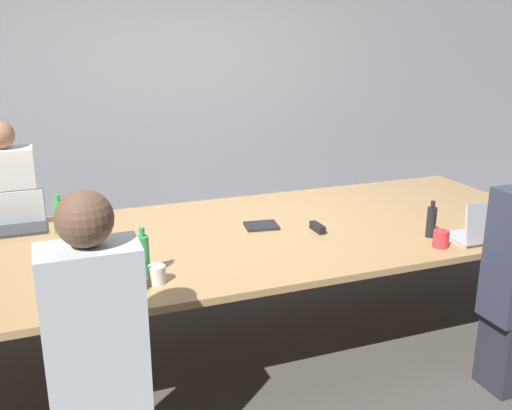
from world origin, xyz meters
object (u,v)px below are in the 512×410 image
person_near_left (97,360)px  cup_near_left (157,275)px  bottle_near_right (431,222)px  laptop_near_right (480,230)px  bottle_far_left (59,217)px  cup_near_right (441,239)px  laptop_near_left (99,283)px  laptop_far_left (18,218)px  bottle_near_left (143,255)px  person_far_left (11,219)px  stapler (317,228)px

person_near_left → cup_near_left: size_ratio=15.06×
cup_near_left → bottle_near_right: bearing=2.4°
laptop_near_right → bottle_far_left: bearing=-24.2°
cup_near_right → person_near_left: bearing=-167.7°
laptop_near_left → laptop_near_right: bearing=178.7°
laptop_far_left → cup_near_left: 1.34m
cup_near_right → laptop_near_left: bearing=178.7°
person_near_left → bottle_near_left: person_near_left is taller
person_near_left → bottle_near_left: (0.32, 0.66, 0.17)m
person_far_left → stapler: (1.89, -1.22, 0.10)m
cup_near_right → cup_near_left: (-1.70, 0.10, -0.00)m
person_far_left → cup_near_left: 1.81m
laptop_far_left → laptop_near_left: size_ratio=0.99×
bottle_near_right → bottle_near_left: 1.80m
laptop_far_left → person_near_left: bearing=-79.5°
laptop_near_right → bottle_near_left: bearing=-6.1°
laptop_far_left → cup_near_left: laptop_far_left is taller
bottle_far_left → laptop_near_left: size_ratio=0.74×
laptop_far_left → bottle_far_left: 0.31m
laptop_near_right → cup_near_right: bearing=-1.6°
laptop_near_left → bottle_near_right: bearing=-176.5°
bottle_near_left → stapler: bearing=14.8°
cup_near_left → laptop_near_right: bearing=-3.1°
laptop_far_left → laptop_near_left: 1.27m
person_far_left → cup_near_right: 3.01m
laptop_near_right → stapler: (-0.85, 0.53, -0.05)m
cup_near_right → cup_near_left: cup_near_right is taller
laptop_near_right → bottle_near_right: laptop_near_right is taller
laptop_near_left → bottle_near_left: size_ratio=1.27×
laptop_near_left → person_near_left: bearing=82.1°
laptop_far_left → person_far_left: person_far_left is taller
laptop_near_right → laptop_near_left: (-2.27, 0.05, -0.01)m
person_far_left → cup_near_left: (0.75, -1.64, 0.12)m
bottle_far_left → bottle_near_left: size_ratio=0.94×
person_near_left → cup_near_left: (0.36, 0.55, 0.10)m
person_far_left → bottle_near_left: (0.70, -1.53, 0.19)m
bottle_near_right → person_far_left: bearing=147.9°
laptop_near_left → cup_near_left: 0.30m
laptop_far_left → bottle_near_left: bottle_near_left is taller
person_near_left → bottle_near_left: bearing=-115.6°
person_near_left → bottle_near_right: bearing=-163.6°
person_far_left → bottle_near_left: person_far_left is taller
bottle_near_right → stapler: (-0.62, 0.35, -0.08)m
bottle_near_right → cup_near_left: (-1.75, -0.07, -0.05)m
bottle_near_right → bottle_near_left: (-1.80, 0.04, 0.02)m
cup_near_left → bottle_near_left: bottle_near_left is taller
person_far_left → bottle_near_right: 2.96m
bottle_far_left → person_near_left: bearing=-87.5°
laptop_far_left → laptop_near_left: laptop_far_left is taller
person_far_left → laptop_near_left: (0.46, -1.70, 0.14)m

